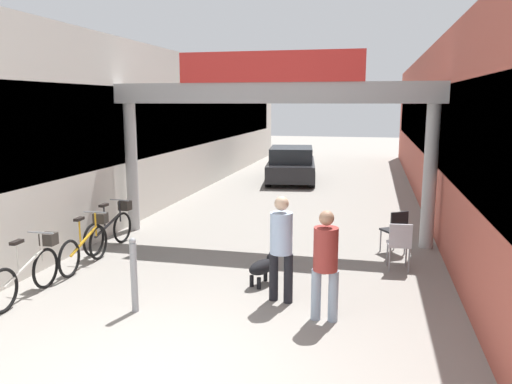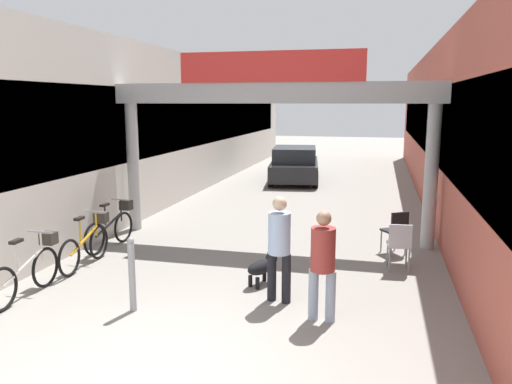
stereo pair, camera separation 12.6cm
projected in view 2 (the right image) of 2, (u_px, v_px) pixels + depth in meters
ground_plane at (152, 384)px, 5.43m from camera, size 80.00×80.00×0.00m
storefront_left at (154, 125)px, 16.74m from camera, size 3.00×26.00×4.51m
storefront_right at (480, 129)px, 14.33m from camera, size 3.00×26.00×4.51m
arcade_sign_gateway at (272, 108)px, 10.74m from camera, size 7.40×0.47×4.07m
pedestrian_with_dog at (279, 242)px, 7.51m from camera, size 0.40×0.40×1.65m
pedestrian_companion at (323, 259)px, 6.85m from camera, size 0.38×0.35×1.58m
dog_on_leash at (263, 266)px, 8.35m from camera, size 0.52×0.70×0.50m
bicycle_silver_nearest at (29, 269)px, 7.83m from camera, size 0.46×1.69×0.98m
bicycle_orange_second at (88, 243)px, 9.30m from camera, size 0.46×1.69×0.98m
bicycle_black_third at (112, 227)px, 10.48m from camera, size 0.46×1.69×0.98m
bollard_post_metal at (132, 274)px, 7.24m from camera, size 0.10×0.10×1.12m
cafe_chair_aluminium_nearer at (399, 242)px, 8.95m from camera, size 0.43×0.43×0.89m
cafe_chair_black_farther at (396, 228)px, 9.95m from camera, size 0.56×0.56×0.89m
parked_car_black at (295, 165)px, 19.17m from camera, size 2.26×4.20×1.33m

